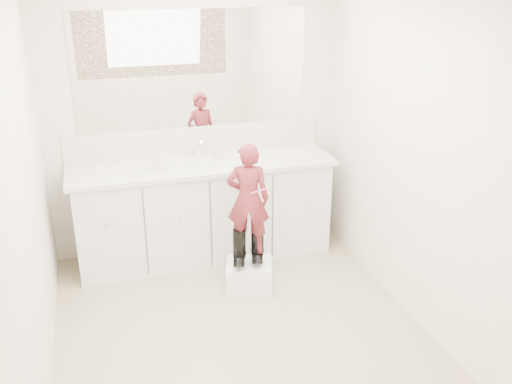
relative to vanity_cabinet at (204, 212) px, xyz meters
name	(u,v)px	position (x,y,z in m)	size (l,w,h in m)	color
floor	(241,331)	(0.00, -1.23, -0.42)	(3.00, 3.00, 0.00)	#968362
wall_back	(195,120)	(0.00, 0.27, 0.77)	(2.60, 2.60, 0.00)	beige
wall_front	(331,300)	(0.00, -2.73, 0.77)	(2.60, 2.60, 0.00)	beige
wall_left	(25,199)	(-1.30, -1.23, 0.78)	(3.00, 3.00, 0.00)	beige
wall_right	(416,159)	(1.30, -1.23, 0.78)	(3.00, 3.00, 0.00)	beige
vanity_cabinet	(204,212)	(0.00, 0.00, 0.00)	(2.20, 0.55, 0.85)	silver
countertop	(203,166)	(0.00, -0.01, 0.45)	(2.28, 0.58, 0.04)	beige
backsplash	(196,140)	(0.00, 0.26, 0.59)	(2.28, 0.03, 0.25)	beige
mirror	(193,70)	(0.00, 0.26, 1.22)	(2.00, 0.02, 1.00)	white
dot_panel	(336,199)	(0.00, -2.71, 1.22)	(2.00, 0.01, 1.20)	#472819
faucet	(199,152)	(0.00, 0.15, 0.52)	(0.08, 0.08, 0.10)	silver
cup	(218,153)	(0.16, 0.08, 0.51)	(0.10, 0.10, 0.09)	beige
soap_bottle	(159,158)	(-0.37, -0.06, 0.56)	(0.09, 0.09, 0.20)	silver
step_stool	(249,276)	(0.22, -0.67, -0.31)	(0.36, 0.30, 0.23)	white
boot_left	(239,247)	(0.15, -0.65, -0.04)	(0.11, 0.20, 0.30)	black
boot_right	(257,244)	(0.30, -0.65, -0.04)	(0.11, 0.20, 0.30)	black
toddler	(248,199)	(0.22, -0.65, 0.36)	(0.33, 0.22, 0.91)	#B3373E
toothbrush	(260,191)	(0.29, -0.73, 0.46)	(0.01, 0.01, 0.14)	#FF6391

